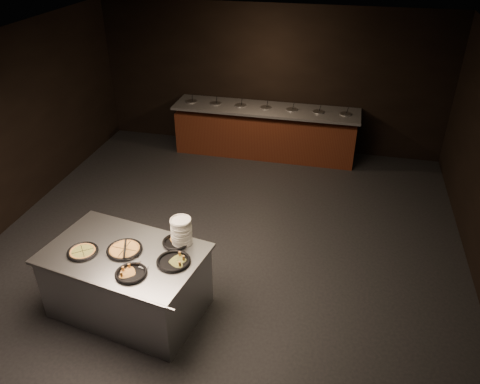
{
  "coord_description": "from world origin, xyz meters",
  "views": [
    {
      "loc": [
        1.5,
        -5.12,
        4.32
      ],
      "look_at": [
        0.24,
        0.3,
        0.99
      ],
      "focal_mm": 35.0,
      "sensor_mm": 36.0,
      "label": 1
    }
  ],
  "objects_px": {
    "plate_stack": "(181,231)",
    "pan_veggie_whole": "(83,252)",
    "pan_cheese_whole": "(125,249)",
    "serving_counter": "(128,282)"
  },
  "relations": [
    {
      "from": "plate_stack",
      "to": "pan_veggie_whole",
      "type": "height_order",
      "value": "plate_stack"
    },
    {
      "from": "serving_counter",
      "to": "plate_stack",
      "type": "distance_m",
      "value": 0.95
    },
    {
      "from": "pan_veggie_whole",
      "to": "plate_stack",
      "type": "bearing_deg",
      "value": 23.14
    },
    {
      "from": "pan_veggie_whole",
      "to": "pan_cheese_whole",
      "type": "distance_m",
      "value": 0.48
    },
    {
      "from": "pan_cheese_whole",
      "to": "plate_stack",
      "type": "bearing_deg",
      "value": 26.9
    },
    {
      "from": "serving_counter",
      "to": "pan_cheese_whole",
      "type": "xyz_separation_m",
      "value": [
        0.01,
        0.03,
        0.48
      ]
    },
    {
      "from": "plate_stack",
      "to": "pan_veggie_whole",
      "type": "relative_size",
      "value": 0.92
    },
    {
      "from": "plate_stack",
      "to": "pan_cheese_whole",
      "type": "bearing_deg",
      "value": -153.1
    },
    {
      "from": "plate_stack",
      "to": "pan_cheese_whole",
      "type": "height_order",
      "value": "plate_stack"
    },
    {
      "from": "plate_stack",
      "to": "pan_veggie_whole",
      "type": "distance_m",
      "value": 1.17
    }
  ]
}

